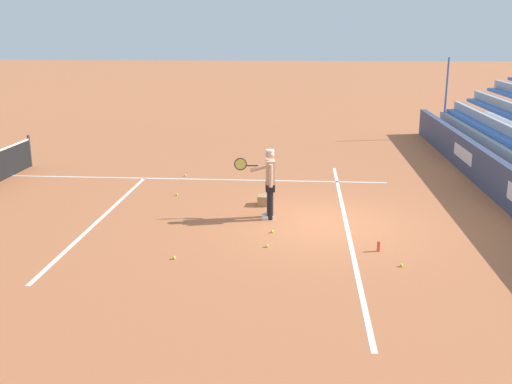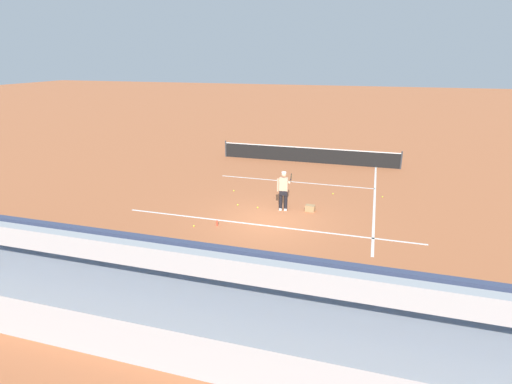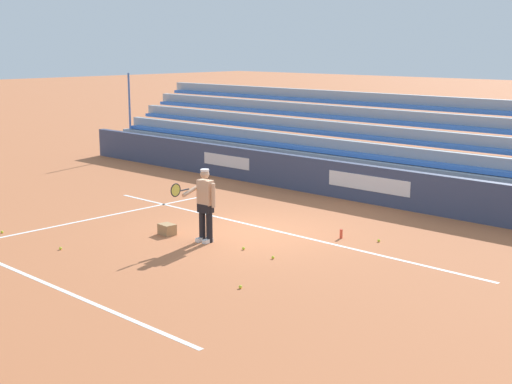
% 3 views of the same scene
% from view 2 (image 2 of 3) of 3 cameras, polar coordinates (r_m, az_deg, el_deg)
% --- Properties ---
extents(ground_plane, '(160.00, 160.00, 0.00)m').
position_cam_2_polar(ground_plane, '(16.25, 1.78, -4.14)').
color(ground_plane, '#B7663D').
extents(court_baseline_white, '(12.00, 0.10, 0.01)m').
position_cam_2_polar(court_baseline_white, '(15.80, 1.32, -4.81)').
color(court_baseline_white, white).
rests_on(court_baseline_white, ground).
extents(court_sideline_white, '(0.10, 12.00, 0.01)m').
position_cam_2_polar(court_sideline_white, '(19.54, 16.59, -0.89)').
color(court_sideline_white, white).
rests_on(court_sideline_white, ground).
extents(court_service_line_white, '(8.22, 0.10, 0.01)m').
position_cam_2_polar(court_service_line_white, '(21.29, 5.55, 1.44)').
color(court_service_line_white, white).
rests_on(court_service_line_white, ground).
extents(back_wall_sponsor_board, '(26.59, 0.25, 1.10)m').
position_cam_2_polar(back_wall_sponsor_board, '(11.93, -4.06, -10.25)').
color(back_wall_sponsor_board, '#384260').
rests_on(back_wall_sponsor_board, ground).
extents(bleacher_stand, '(25.26, 3.20, 3.40)m').
position_cam_2_polar(bleacher_stand, '(10.08, -8.69, -15.04)').
color(bleacher_stand, '#9EA3A8').
rests_on(bleacher_stand, ground).
extents(tennis_player, '(0.59, 1.02, 1.71)m').
position_cam_2_polar(tennis_player, '(17.11, 3.98, 0.24)').
color(tennis_player, black).
rests_on(tennis_player, ground).
extents(ball_box_cardboard, '(0.42, 0.33, 0.26)m').
position_cam_2_polar(ball_box_cardboard, '(17.36, 7.74, -2.29)').
color(ball_box_cardboard, '#A87F51').
rests_on(ball_box_cardboard, ground).
extents(tennis_ball_toward_net, '(0.07, 0.07, 0.07)m').
position_cam_2_polar(tennis_ball_toward_net, '(19.75, -3.18, 0.20)').
color(tennis_ball_toward_net, '#CCE533').
rests_on(tennis_ball_toward_net, ground).
extents(tennis_ball_on_baseline, '(0.07, 0.07, 0.07)m').
position_cam_2_polar(tennis_ball_on_baseline, '(17.86, -2.63, -1.85)').
color(tennis_ball_on_baseline, '#CCE533').
rests_on(tennis_ball_on_baseline, ground).
extents(tennis_ball_by_box, '(0.07, 0.07, 0.07)m').
position_cam_2_polar(tennis_ball_by_box, '(15.87, -8.86, -4.81)').
color(tennis_ball_by_box, '#CCE533').
rests_on(tennis_ball_by_box, ground).
extents(tennis_ball_stray_back, '(0.07, 0.07, 0.07)m').
position_cam_2_polar(tennis_ball_stray_back, '(19.79, 17.61, -0.65)').
color(tennis_ball_stray_back, '#CCE533').
rests_on(tennis_ball_stray_back, ground).
extents(tennis_ball_midcourt, '(0.07, 0.07, 0.07)m').
position_cam_2_polar(tennis_ball_midcourt, '(19.65, 10.93, -0.23)').
color(tennis_ball_midcourt, '#CCE533').
rests_on(tennis_ball_midcourt, ground).
extents(tennis_ball_near_player, '(0.07, 0.07, 0.07)m').
position_cam_2_polar(tennis_ball_near_player, '(17.54, 0.23, -2.23)').
color(tennis_ball_near_player, '#CCE533').
rests_on(tennis_ball_near_player, ground).
extents(water_bottle, '(0.07, 0.07, 0.22)m').
position_cam_2_polar(water_bottle, '(15.82, -5.61, -4.45)').
color(water_bottle, '#EA4C33').
rests_on(water_bottle, ground).
extents(tennis_net, '(11.09, 0.09, 1.07)m').
position_cam_2_polar(tennis_net, '(25.25, 7.48, 5.30)').
color(tennis_net, '#33383D').
rests_on(tennis_net, ground).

